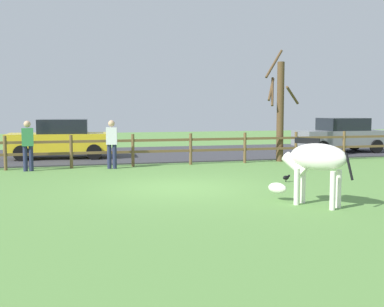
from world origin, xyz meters
The scene contains 10 objects.
ground_plane centered at (0.00, 0.00, 0.00)m, with size 60.00×60.00×0.00m, color #5B8C42.
parking_asphalt centered at (0.00, 9.30, 0.03)m, with size 28.00×7.40×0.05m, color #38383D.
paddock_fence centered at (-0.47, 5.00, 0.65)m, with size 21.16×0.11×1.14m.
bare_tree centered at (5.23, 5.20, 2.05)m, with size 1.31×1.31×4.32m.
zebra centered at (2.11, -2.97, 0.93)m, with size 1.28×1.67×1.41m.
crow_on_grass centered at (3.07, 0.21, 0.13)m, with size 0.21×0.10×0.20m.
parked_car_yellow centered at (-2.91, 8.14, 0.84)m, with size 4.12×2.12×1.56m.
parked_car_grey centered at (9.41, 7.58, 0.84)m, with size 4.00×1.89×1.56m.
visitor_left_of_tree centered at (-1.25, 4.54, 0.91)m, with size 0.39×0.28×1.64m.
visitor_right_of_tree centered at (-3.95, 4.58, 0.91)m, with size 0.37×0.23×1.64m.
Camera 1 is at (-2.97, -11.92, 2.01)m, focal length 45.42 mm.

